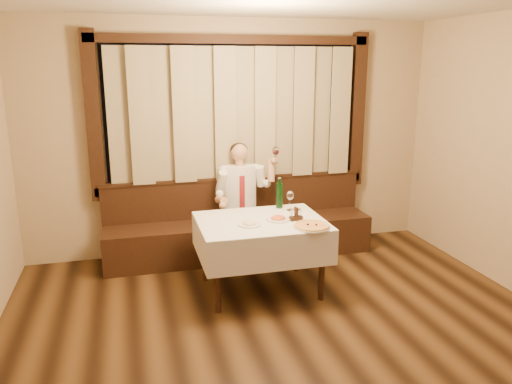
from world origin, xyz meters
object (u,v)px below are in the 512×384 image
object	(u,v)px
green_bottle	(279,195)
cruet_caddy	(296,216)
pizza	(312,226)
pasta_red	(278,217)
pasta_cream	(250,222)
dining_table	(261,230)
seated_man	(242,193)
banquette	(239,230)

from	to	relation	value
green_bottle	cruet_caddy	size ratio (longest dim) A/B	2.46
pizza	pasta_red	distance (m)	0.39
green_bottle	pasta_cream	bearing A→B (deg)	-132.62
dining_table	pasta_red	bearing A→B (deg)	-11.83
seated_man	banquette	bearing A→B (deg)	101.47
green_bottle	banquette	bearing A→B (deg)	115.59
pasta_red	green_bottle	bearing A→B (deg)	71.30
pasta_red	pasta_cream	world-z (taller)	pasta_red
pasta_cream	cruet_caddy	xyz separation A→B (m)	(0.49, 0.03, 0.02)
green_bottle	dining_table	bearing A→B (deg)	-129.33
pizza	seated_man	bearing A→B (deg)	107.13
pizza	pasta_cream	distance (m)	0.60
pasta_cream	seated_man	distance (m)	1.07
dining_table	pasta_cream	distance (m)	0.23
pizza	green_bottle	bearing A→B (deg)	98.09
dining_table	pizza	xyz separation A→B (m)	(0.41, -0.34, 0.12)
pasta_cream	green_bottle	world-z (taller)	green_bottle
banquette	seated_man	xyz separation A→B (m)	(0.02, -0.09, 0.50)
banquette	green_bottle	size ratio (longest dim) A/B	9.45
banquette	pasta_red	bearing A→B (deg)	-80.91
banquette	pizza	bearing A→B (deg)	-73.23
pizza	cruet_caddy	xyz separation A→B (m)	(-0.07, 0.26, 0.03)
banquette	green_bottle	distance (m)	0.93
dining_table	cruet_caddy	bearing A→B (deg)	-14.23
banquette	pasta_red	world-z (taller)	banquette
green_bottle	cruet_caddy	distance (m)	0.47
banquette	cruet_caddy	size ratio (longest dim) A/B	23.26
pizza	pasta_red	xyz separation A→B (m)	(-0.24, 0.31, 0.02)
cruet_caddy	seated_man	bearing A→B (deg)	101.49
seated_man	green_bottle	bearing A→B (deg)	-62.40
dining_table	pasta_red	world-z (taller)	pasta_red
pasta_cream	seated_man	world-z (taller)	seated_man
banquette	seated_man	size ratio (longest dim) A/B	2.31
pizza	green_bottle	size ratio (longest dim) A/B	1.06
pizza	pasta_red	size ratio (longest dim) A/B	1.47
pasta_red	cruet_caddy	bearing A→B (deg)	-16.55
pasta_red	cruet_caddy	distance (m)	0.18
dining_table	green_bottle	world-z (taller)	green_bottle
pasta_cream	dining_table	bearing A→B (deg)	38.84
pasta_red	pasta_cream	distance (m)	0.33
pizza	pasta_cream	size ratio (longest dim) A/B	1.55
dining_table	green_bottle	size ratio (longest dim) A/B	3.75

